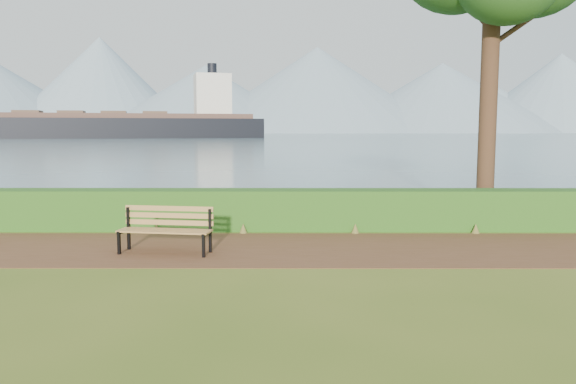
{
  "coord_description": "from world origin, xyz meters",
  "views": [
    {
      "loc": [
        0.02,
        -11.28,
        2.5
      ],
      "look_at": [
        -0.02,
        1.2,
        1.1
      ],
      "focal_mm": 35.0,
      "sensor_mm": 36.0,
      "label": 1
    }
  ],
  "objects": [
    {
      "name": "water",
      "position": [
        0.0,
        260.0,
        0.01
      ],
      "size": [
        700.0,
        510.0,
        0.0
      ],
      "primitive_type": "cube",
      "color": "slate",
      "rests_on": "ground"
    },
    {
      "name": "hedge",
      "position": [
        0.0,
        2.6,
        0.5
      ],
      "size": [
        32.0,
        0.85,
        1.0
      ],
      "primitive_type": "cube",
      "color": "#174814",
      "rests_on": "ground"
    },
    {
      "name": "bench",
      "position": [
        -2.48,
        -0.08,
        0.54
      ],
      "size": [
        1.93,
        0.82,
        0.94
      ],
      "rotation": [
        0.0,
        0.0,
        -0.15
      ],
      "color": "black",
      "rests_on": "ground"
    },
    {
      "name": "cargo_ship",
      "position": [
        -42.87,
        144.29,
        3.44
      ],
      "size": [
        76.58,
        30.88,
        23.08
      ],
      "rotation": [
        0.0,
        0.0,
        0.26
      ],
      "color": "black",
      "rests_on": "ground"
    },
    {
      "name": "ground",
      "position": [
        0.0,
        0.0,
        0.0
      ],
      "size": [
        140.0,
        140.0,
        0.0
      ],
      "primitive_type": "plane",
      "color": "#4A611B",
      "rests_on": "ground"
    },
    {
      "name": "mountains",
      "position": [
        -9.17,
        406.05,
        27.7
      ],
      "size": [
        585.0,
        190.0,
        70.0
      ],
      "color": "#7A91A3",
      "rests_on": "ground"
    },
    {
      "name": "path",
      "position": [
        0.0,
        0.3,
        0.01
      ],
      "size": [
        40.0,
        3.4,
        0.01
      ],
      "primitive_type": "cube",
      "color": "brown",
      "rests_on": "ground"
    }
  ]
}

